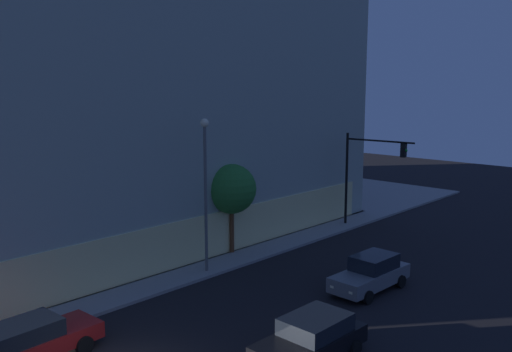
{
  "coord_description": "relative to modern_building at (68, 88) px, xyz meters",
  "views": [
    {
      "loc": [
        -8.9,
        -14.89,
        9.79
      ],
      "look_at": [
        9.7,
        2.49,
        5.56
      ],
      "focal_mm": 38.56,
      "sensor_mm": 36.0,
      "label": 1
    }
  ],
  "objects": [
    {
      "name": "car_black",
      "position": [
        -5.41,
        -26.48,
        -8.78
      ],
      "size": [
        4.51,
        2.27,
        1.59
      ],
      "color": "black",
      "rests_on": "ground"
    },
    {
      "name": "traffic_light_far_corner",
      "position": [
        11.72,
        -18.02,
        -5.14
      ],
      "size": [
        0.52,
        4.94,
        6.38
      ],
      "color": "black",
      "rests_on": "sidewalk_corner"
    },
    {
      "name": "car_red",
      "position": [
        -12.37,
        -19.3,
        -8.78
      ],
      "size": [
        4.82,
        2.18,
        1.57
      ],
      "color": "maroon",
      "rests_on": "ground"
    },
    {
      "name": "street_lamp_sidewalk",
      "position": [
        -1.8,
        -16.84,
        -4.44
      ],
      "size": [
        0.44,
        0.44,
        7.97
      ],
      "color": "#5F5F5F",
      "rests_on": "sidewalk_corner"
    },
    {
      "name": "modern_building",
      "position": [
        0.0,
        0.0,
        0.0
      ],
      "size": [
        31.75,
        31.06,
        19.34
      ],
      "color": "#4C4C51",
      "rests_on": "ground"
    },
    {
      "name": "sidewalk_tree",
      "position": [
        1.38,
        -15.49,
        -5.71
      ],
      "size": [
        2.86,
        2.86,
        5.19
      ],
      "color": "brown",
      "rests_on": "sidewalk_corner"
    },
    {
      "name": "car_grey",
      "position": [
        1.99,
        -24.42,
        -8.75
      ],
      "size": [
        4.64,
        2.08,
        1.7
      ],
      "color": "slate",
      "rests_on": "ground"
    }
  ]
}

